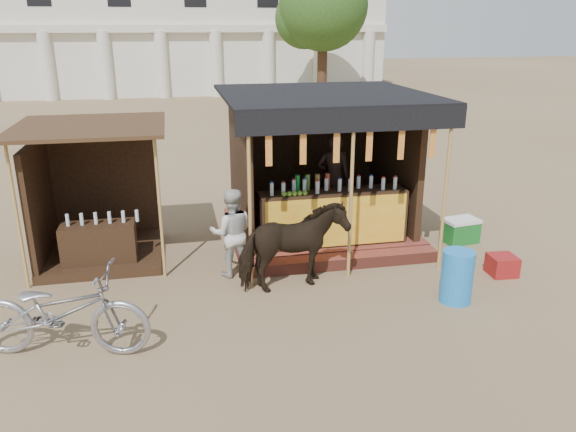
# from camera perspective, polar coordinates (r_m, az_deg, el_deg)

# --- Properties ---
(ground) EXTENTS (120.00, 120.00, 0.00)m
(ground) POSITION_cam_1_polar(r_m,az_deg,el_deg) (7.76, 2.44, -11.51)
(ground) COLOR #846B4C
(ground) RESTS_ON ground
(main_stall) EXTENTS (3.60, 3.61, 2.78)m
(main_stall) POSITION_cam_1_polar(r_m,az_deg,el_deg) (10.61, 3.47, 3.02)
(main_stall) COLOR brown
(main_stall) RESTS_ON ground
(secondary_stall) EXTENTS (2.40, 2.40, 2.38)m
(secondary_stall) POSITION_cam_1_polar(r_m,az_deg,el_deg) (10.30, -19.47, 0.42)
(secondary_stall) COLOR #342213
(secondary_stall) RESTS_ON ground
(cow) EXTENTS (1.76, 1.06, 1.39)m
(cow) POSITION_cam_1_polar(r_m,az_deg,el_deg) (8.58, 0.47, -3.21)
(cow) COLOR black
(cow) RESTS_ON ground
(motorbike) EXTENTS (2.32, 1.23, 1.16)m
(motorbike) POSITION_cam_1_polar(r_m,az_deg,el_deg) (7.53, -22.09, -9.02)
(motorbike) COLOR #96969E
(motorbike) RESTS_ON ground
(bystander) EXTENTS (0.76, 0.61, 1.48)m
(bystander) POSITION_cam_1_polar(r_m,az_deg,el_deg) (9.10, -5.73, -1.71)
(bystander) COLOR beige
(bystander) RESTS_ON ground
(blue_barrel) EXTENTS (0.60, 0.60, 0.80)m
(blue_barrel) POSITION_cam_1_polar(r_m,az_deg,el_deg) (8.69, 16.79, -5.91)
(blue_barrel) COLOR blue
(blue_barrel) RESTS_ON ground
(red_crate) EXTENTS (0.45, 0.44, 0.33)m
(red_crate) POSITION_cam_1_polar(r_m,az_deg,el_deg) (9.93, 20.92, -4.69)
(red_crate) COLOR maroon
(red_crate) RESTS_ON ground
(cooler) EXTENTS (0.70, 0.53, 0.46)m
(cooler) POSITION_cam_1_polar(r_m,az_deg,el_deg) (11.11, 17.10, -1.40)
(cooler) COLOR #186C24
(cooler) RESTS_ON ground
(background_building) EXTENTS (26.00, 7.45, 8.18)m
(background_building) POSITION_cam_1_polar(r_m,az_deg,el_deg) (36.43, -12.89, 18.55)
(background_building) COLOR silver
(background_building) RESTS_ON ground
(tree) EXTENTS (4.50, 4.40, 7.00)m
(tree) POSITION_cam_1_polar(r_m,az_deg,el_deg) (29.59, 3.15, 20.25)
(tree) COLOR #382314
(tree) RESTS_ON ground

